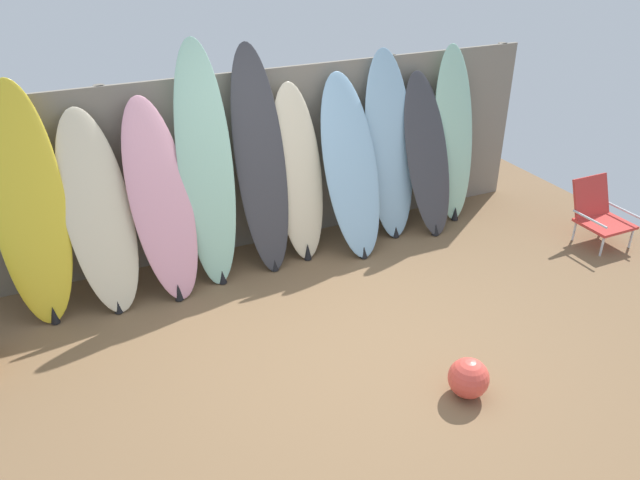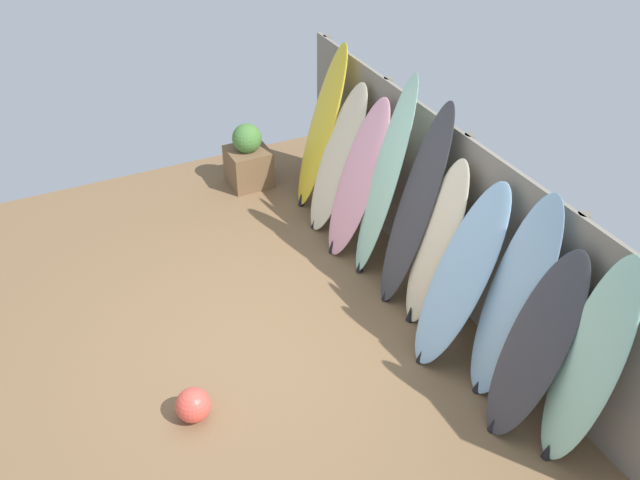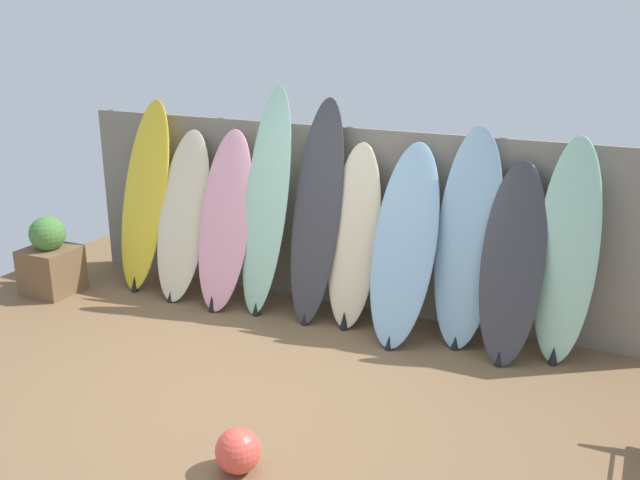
{
  "view_description": "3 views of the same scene",
  "coord_description": "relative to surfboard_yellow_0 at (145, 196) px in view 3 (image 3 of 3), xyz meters",
  "views": [
    {
      "loc": [
        -1.97,
        -3.55,
        3.15
      ],
      "look_at": [
        -0.05,
        0.57,
        0.7
      ],
      "focal_mm": 35.0,
      "sensor_mm": 36.0,
      "label": 1
    },
    {
      "loc": [
        4.58,
        -1.67,
        4.68
      ],
      "look_at": [
        -0.16,
        0.63,
        0.98
      ],
      "focal_mm": 40.0,
      "sensor_mm": 36.0,
      "label": 2
    },
    {
      "loc": [
        2.63,
        -4.19,
        2.82
      ],
      "look_at": [
        0.26,
        0.81,
        1.06
      ],
      "focal_mm": 40.0,
      "sensor_mm": 36.0,
      "label": 3
    }
  ],
  "objects": [
    {
      "name": "surfboard_cream_5",
      "position": [
        2.39,
        0.01,
        -0.14
      ],
      "size": [
        0.51,
        0.51,
        1.71
      ],
      "color": "beige",
      "rests_on": "ground"
    },
    {
      "name": "surfboard_skyblue_7",
      "position": [
        3.44,
        0.06,
        -0.04
      ],
      "size": [
        0.56,
        0.52,
        1.92
      ],
      "color": "#8CB7D6",
      "rests_on": "ground"
    },
    {
      "name": "beach_ball",
      "position": [
        2.65,
        -2.47,
        -0.83
      ],
      "size": [
        0.3,
        0.3,
        0.3
      ],
      "primitive_type": "sphere",
      "color": "#E54C3F",
      "rests_on": "ground"
    },
    {
      "name": "surfboard_charcoal_4",
      "position": [
        2.01,
        0.01,
        0.05
      ],
      "size": [
        0.49,
        0.63,
        2.09
      ],
      "color": "#38383D",
      "rests_on": "ground"
    },
    {
      "name": "ground",
      "position": [
        2.18,
        -1.62,
        -0.98
      ],
      "size": [
        7.68,
        7.68,
        0.0
      ],
      "primitive_type": "plane",
      "color": "brown"
    },
    {
      "name": "surfboard_skyblue_6",
      "position": [
        2.92,
        -0.09,
        -0.11
      ],
      "size": [
        0.59,
        0.77,
        1.75
      ],
      "color": "#8CB7D6",
      "rests_on": "ground"
    },
    {
      "name": "fence_back",
      "position": [
        2.18,
        0.39,
        -0.08
      ],
      "size": [
        6.08,
        0.11,
        1.8
      ],
      "color": "gray",
      "rests_on": "ground"
    },
    {
      "name": "surfboard_seafoam_3",
      "position": [
        1.48,
        -0.02,
        0.1
      ],
      "size": [
        0.56,
        0.64,
        2.18
      ],
      "color": "#9ED6BC",
      "rests_on": "ground"
    },
    {
      "name": "surfboard_pink_2",
      "position": [
        1.04,
        -0.08,
        -0.12
      ],
      "size": [
        0.62,
        0.76,
        1.74
      ],
      "color": "pink",
      "rests_on": "ground"
    },
    {
      "name": "planter_box",
      "position": [
        -0.77,
        -0.65,
        -0.62
      ],
      "size": [
        0.5,
        0.51,
        0.83
      ],
      "color": "brown",
      "rests_on": "ground"
    },
    {
      "name": "surfboard_cream_1",
      "position": [
        0.52,
        -0.05,
        -0.14
      ],
      "size": [
        0.62,
        0.74,
        1.69
      ],
      "color": "beige",
      "rests_on": "ground"
    },
    {
      "name": "surfboard_seafoam_9",
      "position": [
        4.26,
        0.09,
        -0.05
      ],
      "size": [
        0.5,
        0.43,
        1.89
      ],
      "color": "#9ED6BC",
      "rests_on": "ground"
    },
    {
      "name": "surfboard_charcoal_8",
      "position": [
        3.85,
        -0.04,
        -0.16
      ],
      "size": [
        0.57,
        0.67,
        1.66
      ],
      "color": "#38383D",
      "rests_on": "ground"
    },
    {
      "name": "surfboard_yellow_0",
      "position": [
        0.0,
        0.0,
        0.0
      ],
      "size": [
        0.63,
        0.7,
        1.98
      ],
      "color": "yellow",
      "rests_on": "ground"
    }
  ]
}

